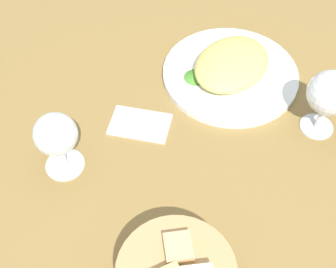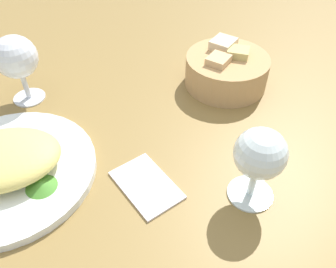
% 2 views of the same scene
% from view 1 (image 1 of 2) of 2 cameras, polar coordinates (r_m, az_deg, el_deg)
% --- Properties ---
extents(ground_plane, '(1.40, 1.40, 0.02)m').
position_cam_1_polar(ground_plane, '(0.82, 2.77, -1.95)').
color(ground_plane, olive).
extents(plate, '(0.27, 0.27, 0.01)m').
position_cam_1_polar(plate, '(0.93, 7.82, 7.44)').
color(plate, white).
rests_on(plate, ground_plane).
extents(omelette, '(0.20, 0.17, 0.04)m').
position_cam_1_polar(omelette, '(0.91, 8.01, 8.72)').
color(omelette, '#D7C464').
rests_on(omelette, plate).
extents(lettuce_garnish, '(0.05, 0.05, 0.01)m').
position_cam_1_polar(lettuce_garnish, '(0.91, 3.48, 7.38)').
color(lettuce_garnish, '#47882C').
rests_on(lettuce_garnish, plate).
extents(wine_glass_near, '(0.07, 0.07, 0.12)m').
position_cam_1_polar(wine_glass_near, '(0.75, -13.85, -0.33)').
color(wine_glass_near, silver).
rests_on(wine_glass_near, ground_plane).
extents(wine_glass_far, '(0.08, 0.08, 0.13)m').
position_cam_1_polar(wine_glass_far, '(0.82, 19.60, 4.68)').
color(wine_glass_far, silver).
rests_on(wine_glass_far, ground_plane).
extents(folded_napkin, '(0.12, 0.13, 0.01)m').
position_cam_1_polar(folded_napkin, '(0.84, -3.54, 1.32)').
color(folded_napkin, white).
rests_on(folded_napkin, ground_plane).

